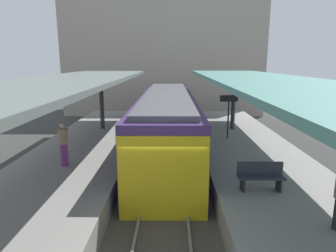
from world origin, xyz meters
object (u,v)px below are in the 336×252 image
Objects in this scene: platform_bench at (260,175)px; passenger_near_bench at (64,144)px; platform_sign at (229,107)px; commuter_train at (167,122)px.

platform_bench is 0.85× the size of passenger_near_bench.
passenger_near_bench is (-6.75, 2.09, 0.39)m from platform_bench.
platform_sign reaches higher than passenger_near_bench.
passenger_near_bench is (-6.92, -4.18, -0.77)m from platform_sign.
commuter_train reaches higher than passenger_near_bench.
platform_sign is (0.17, 6.27, 1.16)m from platform_bench.
commuter_train is at bearing 113.44° from platform_bench.
commuter_train is 3.30m from platform_sign.
commuter_train is 10.41× the size of platform_bench.
passenger_near_bench is at bearing 162.80° from platform_bench.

